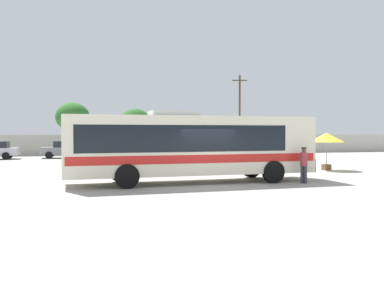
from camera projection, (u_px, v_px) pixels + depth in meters
ground_plane at (168, 167)px, 28.62m from camera, size 300.00×300.00×0.00m
perimeter_wall at (143, 145)px, 44.06m from camera, size 80.00×0.30×2.09m
coach_bus_cream_red at (189, 144)px, 19.52m from camera, size 11.83×3.26×3.35m
attendant_by_bus_door at (304, 163)px, 19.30m from camera, size 0.47×0.47×1.68m
vendor_umbrella_near_gate_yellow at (327, 138)px, 25.94m from camera, size 2.12×2.12×2.33m
parked_car_second_grey at (65, 149)px, 38.06m from camera, size 4.15×2.04×1.54m
parked_car_third_grey at (125, 149)px, 39.06m from camera, size 4.48×2.24×1.54m
parked_car_rightmost_maroon at (181, 149)px, 40.51m from camera, size 4.22×2.15×1.41m
utility_pole_near at (240, 112)px, 50.34m from camera, size 1.78×0.52×9.19m
roadside_tree_midleft at (73, 117)px, 48.23m from camera, size 3.87×3.87×5.77m
roadside_tree_midright at (135, 122)px, 47.97m from camera, size 3.50×3.50×5.07m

